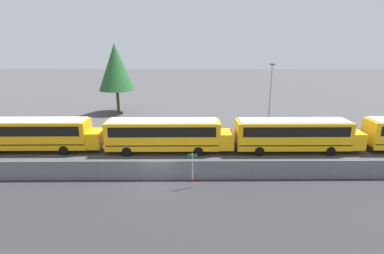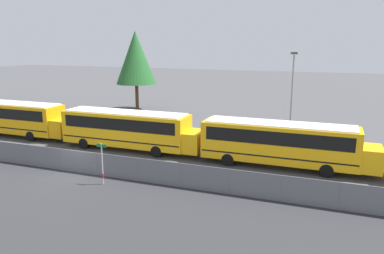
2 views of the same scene
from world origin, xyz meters
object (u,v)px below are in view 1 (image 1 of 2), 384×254
at_px(light_pole, 270,93).
at_px(tree_1, 116,67).
at_px(school_bus_1, 35,133).
at_px(street_sign, 192,169).
at_px(school_bus_2, 166,133).
at_px(school_bus_3, 295,133).

bearing_deg(light_pole, tree_1, 157.56).
relative_size(school_bus_1, street_sign, 4.59).
xyz_separation_m(school_bus_2, tree_1, (-8.57, 17.05, 4.98)).
distance_m(school_bus_3, street_sign, 12.58).
xyz_separation_m(school_bus_1, light_pole, (25.11, 8.08, 2.48)).
distance_m(school_bus_1, light_pole, 26.49).
distance_m(school_bus_1, school_bus_2, 12.88).
bearing_deg(school_bus_3, school_bus_1, 179.01).
relative_size(school_bus_2, street_sign, 4.59).
relative_size(school_bus_1, school_bus_3, 1.00).
bearing_deg(tree_1, school_bus_1, -104.49).
xyz_separation_m(school_bus_1, school_bus_3, (25.45, -0.44, 0.00)).
distance_m(school_bus_1, tree_1, 17.93).
distance_m(school_bus_1, street_sign, 17.30).
bearing_deg(street_sign, school_bus_1, 152.67).
xyz_separation_m(school_bus_2, school_bus_3, (12.58, -0.06, 0.00)).
relative_size(school_bus_1, light_pole, 1.55).
bearing_deg(school_bus_1, school_bus_2, -1.70).
relative_size(school_bus_3, light_pole, 1.55).
bearing_deg(school_bus_2, street_sign, -71.77).
bearing_deg(light_pole, street_sign, -121.31).
height_order(street_sign, light_pole, light_pole).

